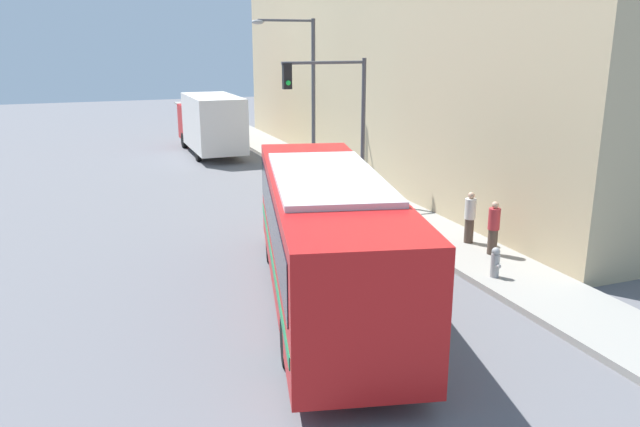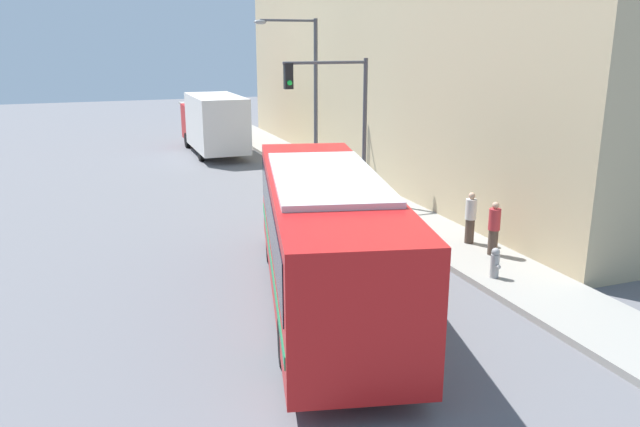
{
  "view_description": "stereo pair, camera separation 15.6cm",
  "coord_description": "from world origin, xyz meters",
  "px_view_note": "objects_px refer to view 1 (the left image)",
  "views": [
    {
      "loc": [
        -4.77,
        -10.54,
        6.2
      ],
      "look_at": [
        1.46,
        5.58,
        1.4
      ],
      "focal_mm": 35.0,
      "sensor_mm": 36.0,
      "label": 1
    },
    {
      "loc": [
        -4.62,
        -10.59,
        6.2
      ],
      "look_at": [
        1.46,
        5.58,
        1.4
      ],
      "focal_mm": 35.0,
      "sensor_mm": 36.0,
      "label": 2
    }
  ],
  "objects_px": {
    "city_bus": "(326,230)",
    "traffic_light_pole": "(336,106)",
    "fire_hydrant": "(495,262)",
    "delivery_truck": "(210,122)",
    "pedestrian_near_corner": "(470,217)",
    "parking_meter": "(375,188)",
    "pedestrian_mid_block": "(494,228)",
    "street_lamp": "(305,83)"
  },
  "relations": [
    {
      "from": "city_bus",
      "to": "traffic_light_pole",
      "type": "xyz_separation_m",
      "value": [
        3.69,
        8.29,
        2.02
      ]
    },
    {
      "from": "city_bus",
      "to": "fire_hydrant",
      "type": "distance_m",
      "value": 4.83
    },
    {
      "from": "city_bus",
      "to": "delivery_truck",
      "type": "distance_m",
      "value": 21.74
    },
    {
      "from": "city_bus",
      "to": "pedestrian_near_corner",
      "type": "height_order",
      "value": "city_bus"
    },
    {
      "from": "traffic_light_pole",
      "to": "parking_meter",
      "type": "distance_m",
      "value": 3.37
    },
    {
      "from": "delivery_truck",
      "to": "pedestrian_mid_block",
      "type": "xyz_separation_m",
      "value": [
        4.07,
        -20.49,
        -0.82
      ]
    },
    {
      "from": "fire_hydrant",
      "to": "delivery_truck",
      "type": "bearing_deg",
      "value": 97.78
    },
    {
      "from": "traffic_light_pole",
      "to": "pedestrian_mid_block",
      "type": "relative_size",
      "value": 3.42
    },
    {
      "from": "street_lamp",
      "to": "pedestrian_near_corner",
      "type": "bearing_deg",
      "value": -84.09
    },
    {
      "from": "street_lamp",
      "to": "city_bus",
      "type": "bearing_deg",
      "value": -107.86
    },
    {
      "from": "city_bus",
      "to": "street_lamp",
      "type": "relative_size",
      "value": 1.53
    },
    {
      "from": "street_lamp",
      "to": "pedestrian_mid_block",
      "type": "relative_size",
      "value": 4.41
    },
    {
      "from": "parking_meter",
      "to": "street_lamp",
      "type": "relative_size",
      "value": 0.17
    },
    {
      "from": "street_lamp",
      "to": "pedestrian_mid_block",
      "type": "bearing_deg",
      "value": -84.57
    },
    {
      "from": "city_bus",
      "to": "street_lamp",
      "type": "bearing_deg",
      "value": 85.74
    },
    {
      "from": "delivery_truck",
      "to": "parking_meter",
      "type": "xyz_separation_m",
      "value": [
        3.01,
        -14.83,
        -0.8
      ]
    },
    {
      "from": "delivery_truck",
      "to": "street_lamp",
      "type": "xyz_separation_m",
      "value": [
        2.85,
        -7.76,
        2.58
      ]
    },
    {
      "from": "city_bus",
      "to": "delivery_truck",
      "type": "xyz_separation_m",
      "value": [
        1.63,
        21.68,
        -0.07
      ]
    },
    {
      "from": "traffic_light_pole",
      "to": "parking_meter",
      "type": "bearing_deg",
      "value": -56.41
    },
    {
      "from": "pedestrian_mid_block",
      "to": "city_bus",
      "type": "bearing_deg",
      "value": -168.21
    },
    {
      "from": "fire_hydrant",
      "to": "traffic_light_pole",
      "type": "distance_m",
      "value": 9.33
    },
    {
      "from": "delivery_truck",
      "to": "pedestrian_mid_block",
      "type": "height_order",
      "value": "delivery_truck"
    },
    {
      "from": "city_bus",
      "to": "street_lamp",
      "type": "xyz_separation_m",
      "value": [
        4.49,
        13.92,
        2.51
      ]
    },
    {
      "from": "traffic_light_pole",
      "to": "street_lamp",
      "type": "relative_size",
      "value": 0.78
    },
    {
      "from": "fire_hydrant",
      "to": "pedestrian_near_corner",
      "type": "distance_m",
      "value": 2.95
    },
    {
      "from": "city_bus",
      "to": "pedestrian_near_corner",
      "type": "relative_size",
      "value": 6.69
    },
    {
      "from": "pedestrian_near_corner",
      "to": "pedestrian_mid_block",
      "type": "bearing_deg",
      "value": -89.26
    },
    {
      "from": "city_bus",
      "to": "parking_meter",
      "type": "relative_size",
      "value": 8.86
    },
    {
      "from": "fire_hydrant",
      "to": "city_bus",
      "type": "bearing_deg",
      "value": 175.39
    },
    {
      "from": "city_bus",
      "to": "parking_meter",
      "type": "distance_m",
      "value": 8.33
    },
    {
      "from": "street_lamp",
      "to": "pedestrian_mid_block",
      "type": "height_order",
      "value": "street_lamp"
    },
    {
      "from": "fire_hydrant",
      "to": "street_lamp",
      "type": "xyz_separation_m",
      "value": [
        -0.16,
        14.3,
        3.79
      ]
    },
    {
      "from": "traffic_light_pole",
      "to": "delivery_truck",
      "type": "bearing_deg",
      "value": 98.73
    },
    {
      "from": "fire_hydrant",
      "to": "traffic_light_pole",
      "type": "height_order",
      "value": "traffic_light_pole"
    },
    {
      "from": "delivery_truck",
      "to": "pedestrian_mid_block",
      "type": "relative_size",
      "value": 4.99
    },
    {
      "from": "parking_meter",
      "to": "pedestrian_near_corner",
      "type": "xyz_separation_m",
      "value": [
        1.04,
        -4.5,
        -0.02
      ]
    },
    {
      "from": "fire_hydrant",
      "to": "pedestrian_near_corner",
      "type": "xyz_separation_m",
      "value": [
        1.04,
        2.73,
        0.4
      ]
    },
    {
      "from": "pedestrian_mid_block",
      "to": "parking_meter",
      "type": "bearing_deg",
      "value": 100.52
    },
    {
      "from": "city_bus",
      "to": "traffic_light_pole",
      "type": "height_order",
      "value": "traffic_light_pole"
    },
    {
      "from": "delivery_truck",
      "to": "parking_meter",
      "type": "distance_m",
      "value": 15.15
    },
    {
      "from": "traffic_light_pole",
      "to": "street_lamp",
      "type": "bearing_deg",
      "value": 81.93
    },
    {
      "from": "city_bus",
      "to": "traffic_light_pole",
      "type": "distance_m",
      "value": 9.3
    }
  ]
}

